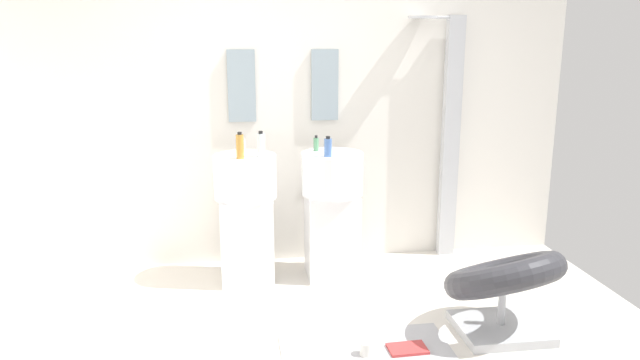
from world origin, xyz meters
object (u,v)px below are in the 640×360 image
(pedestal_sink_right, at_px, (332,210))
(soap_bottle_amber, at_px, (240,146))
(magazine_red, at_px, (407,349))
(pedestal_sink_left, at_px, (246,214))
(shower_column, at_px, (449,133))
(soap_bottle_green, at_px, (316,144))
(soap_bottle_blue, at_px, (328,147))
(lounge_chair, at_px, (504,283))
(coffee_mug, at_px, (367,348))
(soap_bottle_clear, at_px, (261,145))

(pedestal_sink_right, distance_m, soap_bottle_amber, 0.91)
(magazine_red, bearing_deg, pedestal_sink_left, 124.47)
(shower_column, bearing_deg, pedestal_sink_left, -168.86)
(soap_bottle_green, bearing_deg, pedestal_sink_right, -37.70)
(pedestal_sink_left, distance_m, soap_bottle_blue, 0.83)
(soap_bottle_amber, distance_m, soap_bottle_blue, 0.65)
(shower_column, bearing_deg, soap_bottle_amber, -165.26)
(lounge_chair, bearing_deg, shower_column, 85.03)
(pedestal_sink_left, xyz_separation_m, coffee_mug, (0.68, -1.29, -0.49))
(lounge_chair, relative_size, soap_bottle_green, 8.40)
(coffee_mug, height_order, soap_bottle_clear, soap_bottle_clear)
(shower_column, relative_size, lounge_chair, 1.98)
(pedestal_sink_left, height_order, soap_bottle_clear, soap_bottle_clear)
(soap_bottle_clear, relative_size, soap_bottle_green, 1.58)
(pedestal_sink_left, distance_m, soap_bottle_amber, 0.57)
(pedestal_sink_left, relative_size, soap_bottle_blue, 7.20)
(pedestal_sink_left, height_order, pedestal_sink_right, same)
(magazine_red, xyz_separation_m, soap_bottle_blue, (-0.32, 1.13, 1.06))
(pedestal_sink_left, distance_m, soap_bottle_clear, 0.57)
(shower_column, distance_m, coffee_mug, 2.20)
(pedestal_sink_left, relative_size, coffee_mug, 13.26)
(pedestal_sink_right, distance_m, soap_bottle_blue, 0.55)
(pedestal_sink_right, height_order, soap_bottle_amber, soap_bottle_amber)
(coffee_mug, xyz_separation_m, soap_bottle_green, (-0.12, 1.38, 1.01))
(soap_bottle_green, bearing_deg, coffee_mug, -85.12)
(lounge_chair, bearing_deg, magazine_red, -167.24)
(soap_bottle_clear, height_order, soap_bottle_green, soap_bottle_clear)
(soap_bottle_green, bearing_deg, soap_bottle_amber, -160.37)
(pedestal_sink_right, xyz_separation_m, lounge_chair, (0.93, -1.12, -0.20))
(soap_bottle_clear, xyz_separation_m, soap_bottle_green, (0.44, 0.17, -0.04))
(coffee_mug, distance_m, soap_bottle_green, 1.71)
(magazine_red, bearing_deg, soap_bottle_green, 103.57)
(shower_column, bearing_deg, coffee_mug, -122.96)
(soap_bottle_blue, bearing_deg, pedestal_sink_right, 68.29)
(lounge_chair, xyz_separation_m, magazine_red, (-0.67, -0.15, -0.33))
(soap_bottle_blue, bearing_deg, soap_bottle_amber, 178.42)
(pedestal_sink_left, height_order, lounge_chair, pedestal_sink_left)
(shower_column, xyz_separation_m, magazine_red, (-0.80, -1.61, -1.06))
(pedestal_sink_left, xyz_separation_m, shower_column, (1.74, 0.34, 0.53))
(pedestal_sink_left, xyz_separation_m, magazine_red, (0.94, -1.27, -0.53))
(soap_bottle_amber, relative_size, soap_bottle_blue, 1.29)
(soap_bottle_amber, bearing_deg, shower_column, 14.74)
(magazine_red, bearing_deg, soap_bottle_blue, 103.85)
(magazine_red, distance_m, soap_bottle_blue, 1.58)
(soap_bottle_amber, height_order, soap_bottle_blue, soap_bottle_amber)
(lounge_chair, height_order, soap_bottle_green, soap_bottle_green)
(pedestal_sink_left, height_order, magazine_red, pedestal_sink_left)
(pedestal_sink_right, xyz_separation_m, magazine_red, (0.26, -1.27, -0.53))
(magazine_red, xyz_separation_m, soap_bottle_clear, (-0.82, 1.19, 1.08))
(coffee_mug, bearing_deg, magazine_red, 3.96)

